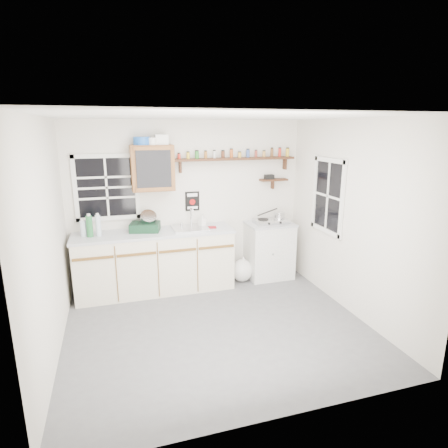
# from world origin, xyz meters

# --- Properties ---
(room) EXTENTS (3.64, 3.24, 2.54)m
(room) POSITION_xyz_m (0.00, 0.00, 1.25)
(room) COLOR #515053
(room) RESTS_ON ground
(main_cabinet) EXTENTS (2.31, 0.63, 0.92)m
(main_cabinet) POSITION_xyz_m (-0.58, 1.30, 0.46)
(main_cabinet) COLOR beige
(main_cabinet) RESTS_ON floor
(right_cabinet) EXTENTS (0.73, 0.57, 0.91)m
(right_cabinet) POSITION_xyz_m (1.25, 1.32, 0.46)
(right_cabinet) COLOR #B5B4AE
(right_cabinet) RESTS_ON floor
(sink) EXTENTS (0.52, 0.44, 0.29)m
(sink) POSITION_xyz_m (-0.05, 1.30, 0.93)
(sink) COLOR #BCBCC1
(sink) RESTS_ON main_cabinet
(upper_cabinet) EXTENTS (0.60, 0.32, 0.65)m
(upper_cabinet) POSITION_xyz_m (-0.55, 1.44, 1.82)
(upper_cabinet) COLOR #5F3117
(upper_cabinet) RESTS_ON wall_back
(upper_cabinet_clutter) EXTENTS (0.48, 0.24, 0.14)m
(upper_cabinet_clutter) POSITION_xyz_m (-0.57, 1.44, 2.21)
(upper_cabinet_clutter) COLOR #1A53AF
(upper_cabinet_clutter) RESTS_ON upper_cabinet
(spice_shelf) EXTENTS (1.91, 0.18, 0.35)m
(spice_shelf) POSITION_xyz_m (0.73, 1.51, 1.93)
(spice_shelf) COLOR #311B0D
(spice_shelf) RESTS_ON wall_back
(secondary_shelf) EXTENTS (0.45, 0.16, 0.24)m
(secondary_shelf) POSITION_xyz_m (1.36, 1.52, 1.58)
(secondary_shelf) COLOR #311B0D
(secondary_shelf) RESTS_ON wall_back
(warning_sign) EXTENTS (0.22, 0.02, 0.30)m
(warning_sign) POSITION_xyz_m (0.05, 1.59, 1.28)
(warning_sign) COLOR black
(warning_sign) RESTS_ON wall_back
(window_back) EXTENTS (0.93, 0.03, 0.98)m
(window_back) POSITION_xyz_m (-1.20, 1.59, 1.55)
(window_back) COLOR black
(window_back) RESTS_ON wall_back
(window_right) EXTENTS (0.03, 0.78, 1.08)m
(window_right) POSITION_xyz_m (1.79, 0.55, 1.45)
(window_right) COLOR black
(window_right) RESTS_ON wall_back
(water_bottles) EXTENTS (0.28, 0.14, 0.33)m
(water_bottles) POSITION_xyz_m (-1.46, 1.31, 1.06)
(water_bottles) COLOR silver
(water_bottles) RESTS_ON main_cabinet
(dish_rack) EXTENTS (0.48, 0.40, 0.31)m
(dish_rack) POSITION_xyz_m (-0.69, 1.37, 1.02)
(dish_rack) COLOR #10301D
(dish_rack) RESTS_ON main_cabinet
(soap_bottle) EXTENTS (0.12, 0.12, 0.19)m
(soap_bottle) POSITION_xyz_m (0.15, 1.38, 1.02)
(soap_bottle) COLOR silver
(soap_bottle) RESTS_ON main_cabinet
(rag) EXTENTS (0.13, 0.12, 0.02)m
(rag) POSITION_xyz_m (0.27, 1.26, 0.93)
(rag) COLOR maroon
(rag) RESTS_ON main_cabinet
(hotplate) EXTENTS (0.55, 0.30, 0.08)m
(hotplate) POSITION_xyz_m (1.26, 1.30, 0.95)
(hotplate) COLOR #BCBCC1
(hotplate) RESTS_ON right_cabinet
(saucepan) EXTENTS (0.38, 0.29, 0.18)m
(saucepan) POSITION_xyz_m (1.39, 1.31, 1.03)
(saucepan) COLOR #BCBCC1
(saucepan) RESTS_ON hotplate
(trash_bag) EXTENTS (0.38, 0.35, 0.44)m
(trash_bag) POSITION_xyz_m (0.76, 1.25, 0.19)
(trash_bag) COLOR silver
(trash_bag) RESTS_ON floor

